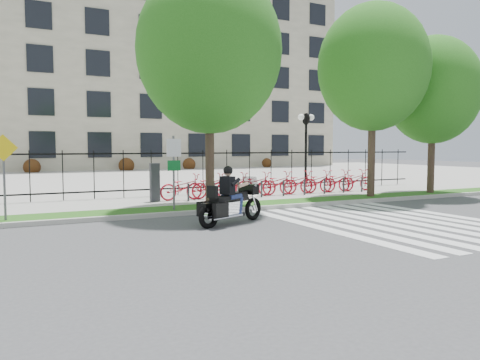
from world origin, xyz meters
name	(u,v)px	position (x,y,z in m)	size (l,w,h in m)	color
ground	(253,235)	(0.00, 0.00, 0.00)	(120.00, 120.00, 0.00)	#3E3E40
curb	(195,213)	(0.00, 4.10, 0.07)	(60.00, 0.20, 0.15)	#A09F97
grass_verge	(186,210)	(0.00, 4.95, 0.07)	(60.00, 1.50, 0.15)	#164812
sidewalk	(164,202)	(0.00, 7.45, 0.07)	(60.00, 3.50, 0.15)	#A09E96
plaza	(91,178)	(0.00, 25.00, 0.05)	(80.00, 34.00, 0.10)	#A09E96
crosswalk_stripes	(392,222)	(4.83, 0.00, 0.01)	(5.70, 8.00, 0.01)	silver
iron_fence	(151,173)	(0.00, 9.20, 1.15)	(30.00, 0.06, 2.00)	black
office_building	(58,77)	(0.00, 44.92, 9.97)	(60.00, 21.90, 20.15)	gray
lamp_post_right	(306,131)	(10.00, 12.00, 3.21)	(1.06, 0.70, 4.25)	black
street_tree_1	(209,50)	(0.92, 4.95, 5.69)	(5.14, 5.14, 8.50)	#31211A
street_tree_2	(373,68)	(8.50, 4.95, 5.65)	(4.72, 4.72, 8.23)	#31211A
street_tree_3	(433,90)	(12.16, 4.95, 4.90)	(4.32, 4.32, 7.24)	#31211A
bike_share_station	(277,183)	(5.09, 7.20, 0.68)	(11.17, 0.89, 1.50)	#2D2D33
sign_pole_regulatory	(174,163)	(-0.56, 4.58, 1.74)	(0.50, 0.09, 2.50)	#59595B
sign_pole_warning	(4,165)	(-5.69, 4.58, 1.74)	(0.78, 0.09, 2.49)	#59595B
motorcycle_rider	(231,201)	(0.28, 1.85, 0.69)	(2.54, 1.38, 2.07)	black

